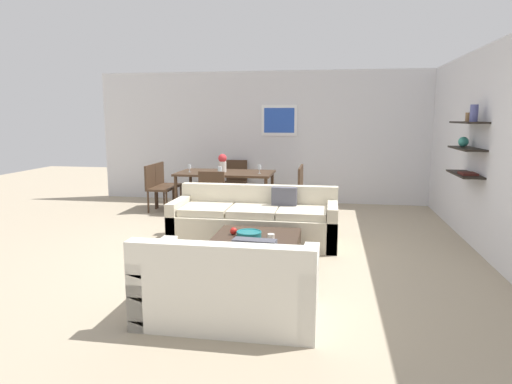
% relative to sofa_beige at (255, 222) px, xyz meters
% --- Properties ---
extents(ground_plane, '(18.00, 18.00, 0.00)m').
position_rel_sofa_beige_xyz_m(ground_plane, '(-0.00, -0.34, -0.29)').
color(ground_plane, tan).
extents(back_wall_unit, '(8.40, 0.09, 2.70)m').
position_rel_sofa_beige_xyz_m(back_wall_unit, '(0.30, 3.19, 1.06)').
color(back_wall_unit, silver).
rests_on(back_wall_unit, ground).
extents(right_wall_shelf_unit, '(0.34, 8.20, 2.70)m').
position_rel_sofa_beige_xyz_m(right_wall_shelf_unit, '(3.03, 0.27, 1.06)').
color(right_wall_shelf_unit, silver).
rests_on(right_wall_shelf_unit, ground).
extents(sofa_beige, '(2.33, 0.90, 0.78)m').
position_rel_sofa_beige_xyz_m(sofa_beige, '(0.00, 0.00, 0.00)').
color(sofa_beige, beige).
rests_on(sofa_beige, ground).
extents(loveseat_white, '(1.55, 0.90, 0.78)m').
position_rel_sofa_beige_xyz_m(loveseat_white, '(0.20, -2.49, 0.00)').
color(loveseat_white, silver).
rests_on(loveseat_white, ground).
extents(coffee_table, '(1.00, 1.01, 0.38)m').
position_rel_sofa_beige_xyz_m(coffee_table, '(0.20, -1.11, -0.10)').
color(coffee_table, '#38281E').
rests_on(coffee_table, ground).
extents(decorative_bowl, '(0.30, 0.30, 0.07)m').
position_rel_sofa_beige_xyz_m(decorative_bowl, '(0.12, -1.13, 0.12)').
color(decorative_bowl, '#19666B').
rests_on(decorative_bowl, coffee_table).
extents(candle_jar, '(0.08, 0.08, 0.08)m').
position_rel_sofa_beige_xyz_m(candle_jar, '(0.40, -1.24, 0.13)').
color(candle_jar, silver).
rests_on(candle_jar, coffee_table).
extents(apple_on_coffee_table, '(0.09, 0.09, 0.09)m').
position_rel_sofa_beige_xyz_m(apple_on_coffee_table, '(-0.08, -1.05, 0.13)').
color(apple_on_coffee_table, red).
rests_on(apple_on_coffee_table, coffee_table).
extents(dining_table, '(1.78, 1.00, 0.75)m').
position_rel_sofa_beige_xyz_m(dining_table, '(-0.90, 2.02, 0.39)').
color(dining_table, '#422D1E').
rests_on(dining_table, ground).
extents(dining_chair_right_near, '(0.44, 0.44, 0.88)m').
position_rel_sofa_beige_xyz_m(dining_chair_right_near, '(0.39, 1.79, 0.21)').
color(dining_chair_right_near, '#422D1E').
rests_on(dining_chair_right_near, ground).
extents(dining_chair_left_far, '(0.44, 0.44, 0.88)m').
position_rel_sofa_beige_xyz_m(dining_chair_left_far, '(-2.20, 2.24, 0.21)').
color(dining_chair_left_far, '#422D1E').
rests_on(dining_chair_left_far, ground).
extents(dining_chair_head, '(0.44, 0.44, 0.88)m').
position_rel_sofa_beige_xyz_m(dining_chair_head, '(-0.90, 2.92, 0.21)').
color(dining_chair_head, '#422D1E').
rests_on(dining_chair_head, ground).
extents(dining_chair_left_near, '(0.44, 0.44, 0.88)m').
position_rel_sofa_beige_xyz_m(dining_chair_left_near, '(-2.20, 1.79, 0.21)').
color(dining_chair_left_near, '#422D1E').
rests_on(dining_chair_left_near, ground).
extents(dining_chair_foot, '(0.44, 0.44, 0.88)m').
position_rel_sofa_beige_xyz_m(dining_chair_foot, '(-0.90, 1.11, 0.21)').
color(dining_chair_foot, '#422D1E').
rests_on(dining_chair_foot, ground).
extents(dining_chair_right_far, '(0.44, 0.44, 0.88)m').
position_rel_sofa_beige_xyz_m(dining_chair_right_far, '(0.39, 2.24, 0.21)').
color(dining_chair_right_far, '#422D1E').
rests_on(dining_chair_right_far, ground).
extents(wine_glass_left_near, '(0.06, 0.06, 0.14)m').
position_rel_sofa_beige_xyz_m(wine_glass_left_near, '(-1.57, 1.89, 0.55)').
color(wine_glass_left_near, silver).
rests_on(wine_glass_left_near, dining_table).
extents(wine_glass_right_near, '(0.06, 0.06, 0.16)m').
position_rel_sofa_beige_xyz_m(wine_glass_right_near, '(-0.24, 1.89, 0.57)').
color(wine_glass_right_near, silver).
rests_on(wine_glass_right_near, dining_table).
extents(wine_glass_foot, '(0.08, 0.08, 0.15)m').
position_rel_sofa_beige_xyz_m(wine_glass_foot, '(-0.90, 1.58, 0.56)').
color(wine_glass_foot, silver).
rests_on(wine_glass_foot, dining_table).
extents(centerpiece_vase, '(0.16, 0.16, 0.34)m').
position_rel_sofa_beige_xyz_m(centerpiece_vase, '(-0.96, 2.03, 0.64)').
color(centerpiece_vase, silver).
rests_on(centerpiece_vase, dining_table).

